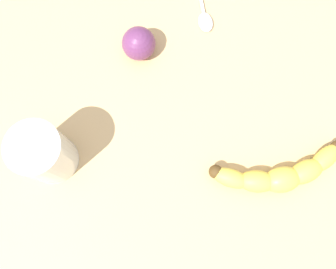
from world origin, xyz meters
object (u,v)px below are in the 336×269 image
Objects in this scene: banana at (281,174)px; plum_fruit at (139,44)px; smoothie_glass at (45,154)px; teaspoon at (205,19)px.

plum_fruit is (29.68, 0.68, 0.78)cm from banana.
banana is 29.70cm from plum_fruit.
smoothie_glass reaches higher than teaspoon.
smoothie_glass is (25.82, 22.64, 3.00)cm from banana.
banana is 28.38cm from teaspoon.
teaspoon is at bearing -106.97° from plum_fruit.
teaspoon is (26.11, -11.03, -1.51)cm from banana.
banana is at bearing -178.68° from plum_fruit.
teaspoon is at bearing -89.51° from smoothie_glass.
teaspoon is (-3.57, -11.71, -2.29)cm from plum_fruit.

